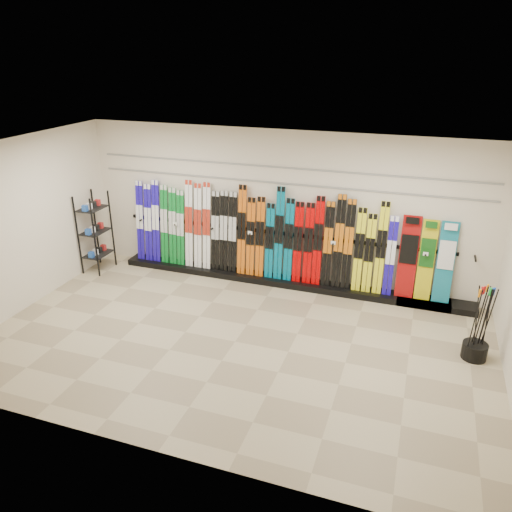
% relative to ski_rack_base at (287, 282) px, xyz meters
% --- Properties ---
extents(floor, '(8.00, 8.00, 0.00)m').
position_rel_ski_rack_base_xyz_m(floor, '(-0.22, -2.28, -0.06)').
color(floor, gray).
rests_on(floor, ground).
extents(back_wall, '(8.00, 0.00, 8.00)m').
position_rel_ski_rack_base_xyz_m(back_wall, '(-0.22, 0.22, 1.44)').
color(back_wall, beige).
rests_on(back_wall, floor).
extents(left_wall, '(0.00, 5.00, 5.00)m').
position_rel_ski_rack_base_xyz_m(left_wall, '(-4.22, -2.28, 1.44)').
color(left_wall, beige).
rests_on(left_wall, floor).
extents(ceiling, '(8.00, 8.00, 0.00)m').
position_rel_ski_rack_base_xyz_m(ceiling, '(-0.22, -2.28, 2.94)').
color(ceiling, silver).
rests_on(ceiling, back_wall).
extents(ski_rack_base, '(8.00, 0.40, 0.12)m').
position_rel_ski_rack_base_xyz_m(ski_rack_base, '(0.00, 0.00, 0.00)').
color(ski_rack_base, black).
rests_on(ski_rack_base, floor).
extents(skis, '(5.37, 0.20, 1.84)m').
position_rel_ski_rack_base_xyz_m(skis, '(-0.70, 0.03, 0.89)').
color(skis, '#1B0DA9').
rests_on(skis, ski_rack_base).
extents(snowboards, '(0.95, 0.23, 1.51)m').
position_rel_ski_rack_base_xyz_m(snowboards, '(2.53, 0.07, 0.80)').
color(snowboards, '#990C0C').
rests_on(snowboards, ski_rack_base).
extents(accessory_rack, '(0.40, 0.60, 1.66)m').
position_rel_ski_rack_base_xyz_m(accessory_rack, '(-3.97, -0.58, 0.77)').
color(accessory_rack, black).
rests_on(accessory_rack, floor).
extents(pole_bin, '(0.38, 0.38, 0.25)m').
position_rel_ski_rack_base_xyz_m(pole_bin, '(3.38, -1.51, 0.07)').
color(pole_bin, black).
rests_on(pole_bin, floor).
extents(ski_poles, '(0.30, 0.29, 1.18)m').
position_rel_ski_rack_base_xyz_m(ski_poles, '(3.39, -1.51, 0.55)').
color(ski_poles, black).
rests_on(ski_poles, pole_bin).
extents(slatwall_rail_0, '(7.60, 0.02, 0.03)m').
position_rel_ski_rack_base_xyz_m(slatwall_rail_0, '(-0.22, 0.20, 1.94)').
color(slatwall_rail_0, gray).
rests_on(slatwall_rail_0, back_wall).
extents(slatwall_rail_1, '(7.60, 0.02, 0.03)m').
position_rel_ski_rack_base_xyz_m(slatwall_rail_1, '(-0.22, 0.20, 2.24)').
color(slatwall_rail_1, gray).
rests_on(slatwall_rail_1, back_wall).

